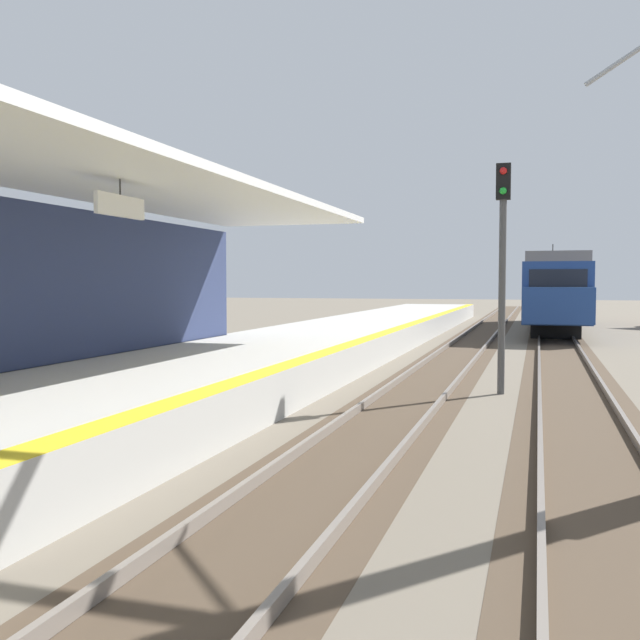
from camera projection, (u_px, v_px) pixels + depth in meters
station_platform at (191, 381)px, 15.18m from camera, size 5.00×80.00×0.91m
track_pair_nearest_platform at (426, 383)px, 17.75m from camera, size 2.34×120.00×0.16m
track_pair_middle at (572, 389)px, 16.76m from camera, size 2.34×120.00×0.16m
approaching_train at (554, 289)px, 38.22m from camera, size 2.93×19.60×4.76m
rail_signal_post at (503, 253)px, 16.18m from camera, size 0.32×0.34×5.20m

